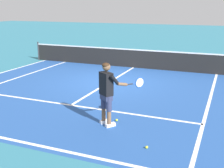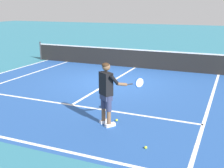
{
  "view_description": "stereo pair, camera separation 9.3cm",
  "coord_description": "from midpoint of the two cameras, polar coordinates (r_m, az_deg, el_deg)",
  "views": [
    {
      "loc": [
        4.6,
        -10.88,
        3.11
      ],
      "look_at": [
        1.7,
        -3.85,
        1.05
      ],
      "focal_mm": 46.27,
      "sensor_mm": 36.0,
      "label": 1
    },
    {
      "loc": [
        4.69,
        -10.84,
        3.11
      ],
      "look_at": [
        1.7,
        -3.85,
        1.05
      ],
      "focal_mm": 46.27,
      "sensor_mm": 36.0,
      "label": 2
    }
  ],
  "objects": [
    {
      "name": "line_baseline",
      "position": [
        7.44,
        -19.27,
        -10.42
      ],
      "size": [
        10.98,
        0.1,
        0.01
      ],
      "primitive_type": "cube",
      "color": "white",
      "rests_on": "ground"
    },
    {
      "name": "tennis_ball_near_feet",
      "position": [
        8.11,
        0.59,
        -7.14
      ],
      "size": [
        0.07,
        0.07,
        0.07
      ],
      "primitive_type": "sphere",
      "color": "#CCE02D",
      "rests_on": "ground"
    },
    {
      "name": "tennis_ball_by_baseline",
      "position": [
        6.69,
        6.46,
        -12.31
      ],
      "size": [
        0.07,
        0.07,
        0.07
      ],
      "primitive_type": "sphere",
      "color": "#CCE02D",
      "rests_on": "ground"
    },
    {
      "name": "line_service",
      "position": [
        9.47,
        -8.36,
        -4.15
      ],
      "size": [
        8.23,
        0.1,
        0.01
      ],
      "primitive_type": "cube",
      "color": "white",
      "rests_on": "ground"
    },
    {
      "name": "ground_plane",
      "position": [
        12.21,
        -0.68,
        0.42
      ],
      "size": [
        80.0,
        80.0,
        0.0
      ],
      "primitive_type": "plane",
      "color": "teal"
    },
    {
      "name": "line_singles_left",
      "position": [
        13.28,
        -19.7,
        0.73
      ],
      "size": [
        0.1,
        9.13,
        0.01
      ],
      "primitive_type": "cube",
      "color": "white",
      "rests_on": "ground"
    },
    {
      "name": "court_inner_surface",
      "position": [
        11.01,
        -3.5,
        -1.27
      ],
      "size": [
        10.98,
        9.53,
        0.0
      ],
      "primitive_type": "cube",
      "color": "#234C93",
      "rests_on": "ground"
    },
    {
      "name": "tennis_net",
      "position": [
        15.02,
        4.11,
        5.12
      ],
      "size": [
        11.96,
        0.08,
        1.07
      ],
      "color": "#333338",
      "rests_on": "ground"
    },
    {
      "name": "tennis_player",
      "position": [
        7.55,
        -1.3,
        -1.16
      ],
      "size": [
        1.09,
        0.86,
        1.71
      ],
      "color": "white",
      "rests_on": "ground"
    },
    {
      "name": "line_singles_right",
      "position": [
        9.99,
        18.3,
        -3.75
      ],
      "size": [
        0.1,
        9.13,
        0.01
      ],
      "primitive_type": "cube",
      "color": "white",
      "rests_on": "ground"
    },
    {
      "name": "line_centre_service",
      "position": [
        12.2,
        -0.71,
        0.42
      ],
      "size": [
        0.1,
        6.4,
        0.01
      ],
      "primitive_type": "cube",
      "color": "white",
      "rests_on": "ground"
    }
  ]
}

